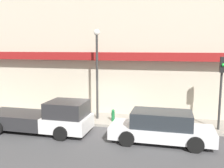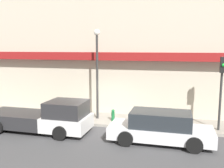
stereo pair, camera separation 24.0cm
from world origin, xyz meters
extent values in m
plane|color=#424244|center=(0.00, 0.00, 0.00)|extent=(80.00, 80.00, 0.00)
cube|color=gray|center=(0.00, 1.26, 0.08)|extent=(36.00, 2.51, 0.15)
cube|color=#BCB29E|center=(0.00, 4.01, 4.71)|extent=(19.80, 3.00, 9.43)
cube|color=maroon|center=(0.00, 2.21, 3.95)|extent=(18.22, 0.60, 0.50)
cube|color=silver|center=(-1.18, -1.53, 0.60)|extent=(2.31, 1.93, 0.73)
cube|color=#262628|center=(-1.18, -1.53, 1.35)|extent=(1.97, 1.78, 0.79)
cube|color=#262628|center=(-4.07, -1.53, 0.60)|extent=(3.47, 1.93, 0.73)
cylinder|color=black|center=(-1.12, -0.56, 0.36)|extent=(0.72, 0.22, 0.72)
cylinder|color=black|center=(-1.12, -2.49, 0.36)|extent=(0.72, 0.22, 0.72)
cylinder|color=black|center=(-4.71, -0.56, 0.36)|extent=(0.72, 0.22, 0.72)
cube|color=silver|center=(3.63, -1.53, 0.50)|extent=(4.85, 1.79, 0.57)
cube|color=#23282D|center=(3.63, -1.53, 1.15)|extent=(2.81, 1.61, 0.72)
cylinder|color=black|center=(5.14, -0.63, 0.36)|extent=(0.72, 0.22, 0.72)
cylinder|color=black|center=(5.14, -2.42, 0.36)|extent=(0.72, 0.22, 0.72)
cylinder|color=black|center=(2.13, -0.63, 0.36)|extent=(0.72, 0.22, 0.72)
cylinder|color=black|center=(2.13, -2.42, 0.36)|extent=(0.72, 0.22, 0.72)
cylinder|color=#196633|center=(0.71, 0.81, 0.43)|extent=(0.20, 0.20, 0.54)
sphere|color=#196633|center=(0.71, 0.81, 0.77)|extent=(0.19, 0.19, 0.19)
cylinder|color=#2D2D2D|center=(-0.36, 1.11, 2.68)|extent=(0.14, 0.14, 5.05)
sphere|color=silver|center=(-0.36, 1.11, 5.39)|extent=(0.36, 0.36, 0.36)
cylinder|color=#2D2D2D|center=(6.54, 0.64, 2.09)|extent=(0.12, 0.12, 3.87)
cube|color=black|center=(6.54, 0.48, 3.63)|extent=(0.28, 0.20, 0.80)
sphere|color=green|center=(6.54, 0.36, 3.63)|extent=(0.16, 0.16, 0.16)
camera|label=1|loc=(4.08, -13.20, 4.50)|focal=40.00mm
camera|label=2|loc=(4.31, -13.14, 4.50)|focal=40.00mm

